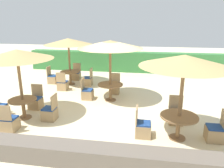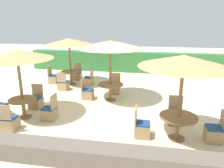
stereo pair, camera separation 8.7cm
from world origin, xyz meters
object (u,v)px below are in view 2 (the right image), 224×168
Objects in this scene: patio_chair_back_left_west at (53,78)px; patio_chair_back_left_south at (63,85)px; round_table_front_right at (178,121)px; patio_chair_back_left_north at (77,75)px; patio_chair_center_north at (115,88)px; round_table_center at (110,88)px; round_table_back_left at (71,74)px; patio_chair_front_right_west at (142,128)px; parasol_front_right at (184,61)px; parasol_front_left at (17,55)px; patio_chair_front_right_north at (175,116)px; patio_chair_center_west at (87,93)px; patio_chair_front_left_north at (36,102)px; patio_chair_back_left_east at (88,80)px; round_table_front_left at (23,104)px; parasol_center at (110,44)px; patio_chair_front_left_south at (9,123)px; parasol_back_left at (69,42)px; patio_chair_front_left_east at (50,112)px; patio_chair_front_right_east at (214,133)px.

patio_chair_back_left_west and patio_chair_back_left_south have the same top height.
patio_chair_back_left_north is at bearing 130.93° from round_table_front_right.
round_table_center is at bearing 87.62° from patio_chair_center_north.
round_table_back_left is (-5.00, 4.80, -0.02)m from round_table_front_right.
parasol_front_right is at bearing 92.08° from patio_chair_front_right_west.
parasol_front_left is at bearing 173.90° from parasol_front_right.
patio_chair_front_right_north is 3.96m from patio_chair_center_west.
patio_chair_back_left_west is (-1.02, 0.01, -0.29)m from round_table_back_left.
patio_chair_front_right_north is (0.05, 1.01, -2.06)m from parasol_front_right.
parasol_front_right is at bearing 164.49° from patio_chair_front_left_north.
patio_chair_back_left_south is (-0.04, -1.01, -0.29)m from round_table_back_left.
patio_chair_back_left_north and patio_chair_back_left_south have the same top height.
patio_chair_back_left_north is 1.00× the size of patio_chair_back_left_east.
round_table_front_right is 1.17× the size of patio_chair_front_left_north.
patio_chair_front_left_north is at bearing 159.69° from patio_chair_back_left_east.
parasol_front_left is (0.80, -4.26, 2.01)m from patio_chair_back_left_west.
round_table_front_left is at bearing 26.57° from parasol_front_left.
round_table_back_left is 1.12× the size of patio_chair_back_left_east.
round_table_center is at bearing -110.56° from parasol_center.
patio_chair_back_left_west is 1.00× the size of patio_chair_front_left_south.
patio_chair_back_left_west is at bearing 100.62° from round_table_front_left.
parasol_front_left is (-0.22, -4.25, 0.01)m from parasol_back_left.
parasol_front_right is 2.68× the size of patio_chair_back_left_north.
patio_chair_front_right_west is 1.00× the size of patio_chair_front_left_south.
patio_chair_front_right_north is 7.16m from patio_chair_back_left_west.
round_table_center is at bearing -38.94° from round_table_back_left.
round_table_front_left is 1.01m from patio_chair_front_left_east.
parasol_back_left is 2.68× the size of patio_chair_center_west.
patio_chair_front_left_south is (-0.14, -4.16, 0.00)m from patio_chair_back_left_south.
patio_chair_front_right_east is 4.47m from round_table_center.
patio_chair_center_north is at bearing -47.63° from patio_chair_front_right_north.
patio_chair_front_left_east is at bearing -128.72° from parasol_center.
parasol_front_right is 2.30× the size of round_table_front_right.
round_table_back_left is at bearing 136.13° from round_table_front_right.
patio_chair_front_right_north is 0.97× the size of round_table_front_left.
patio_chair_front_left_east is at bearing -76.21° from patio_chair_back_left_south.
patio_chair_front_left_north is at bearing 164.49° from parasol_front_right.
patio_chair_front_left_east and patio_chair_front_left_south have the same top height.
parasol_back_left reaches higher than patio_chair_back_left_east.
parasol_front_right is 7.15m from round_table_back_left.
patio_chair_front_right_west is at bearing -62.60° from round_table_center.
patio_chair_center_north is (0.04, 0.97, -2.14)m from parasol_center.
patio_chair_back_left_east is 5.25m from patio_chair_front_left_south.
round_table_center is (-1.46, 2.81, 0.32)m from patio_chair_front_right_west.
patio_chair_front_right_west is 1.00× the size of patio_chair_center_west.
parasol_front_left is at bearing -93.25° from patio_chair_back_left_south.
patio_chair_front_left_north reaches higher than round_table_front_left.
parasol_back_left is 4.75m from patio_chair_front_left_east.
patio_chair_back_left_west is 4.34m from round_table_front_left.
patio_chair_front_left_east is (-0.23, -4.19, 0.00)m from patio_chair_back_left_east.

